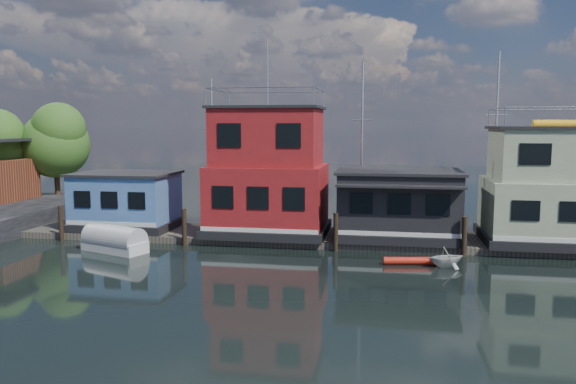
% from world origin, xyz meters
% --- Properties ---
extents(ground, '(160.00, 160.00, 0.00)m').
position_xyz_m(ground, '(0.00, 0.00, 0.00)').
color(ground, black).
rests_on(ground, ground).
extents(dock, '(48.00, 5.00, 0.40)m').
position_xyz_m(dock, '(0.00, 12.00, 0.20)').
color(dock, '#595147').
rests_on(dock, ground).
extents(houseboat_blue, '(6.40, 4.90, 3.66)m').
position_xyz_m(houseboat_blue, '(-18.00, 12.00, 2.21)').
color(houseboat_blue, black).
rests_on(houseboat_blue, dock).
extents(houseboat_red, '(7.40, 5.90, 11.86)m').
position_xyz_m(houseboat_red, '(-8.50, 12.00, 4.10)').
color(houseboat_red, black).
rests_on(houseboat_red, dock).
extents(houseboat_dark, '(7.40, 6.10, 4.06)m').
position_xyz_m(houseboat_dark, '(-0.50, 11.98, 2.42)').
color(houseboat_dark, black).
rests_on(houseboat_dark, dock).
extents(houseboat_green, '(8.40, 5.90, 7.03)m').
position_xyz_m(houseboat_green, '(8.50, 12.00, 3.55)').
color(houseboat_green, black).
rests_on(houseboat_green, dock).
extents(pilings, '(42.28, 0.28, 2.20)m').
position_xyz_m(pilings, '(-0.33, 9.20, 1.10)').
color(pilings, '#2D2116').
rests_on(pilings, ground).
extents(background_masts, '(36.40, 0.16, 12.00)m').
position_xyz_m(background_masts, '(4.76, 18.00, 5.55)').
color(background_masts, silver).
rests_on(background_masts, ground).
extents(tarp_runabout, '(4.21, 2.84, 1.59)m').
position_xyz_m(tarp_runabout, '(-16.37, 7.03, 0.59)').
color(tarp_runabout, silver).
rests_on(tarp_runabout, ground).
extents(red_kayak, '(2.76, 0.83, 0.40)m').
position_xyz_m(red_kayak, '(0.05, 6.85, 0.20)').
color(red_kayak, red).
rests_on(red_kayak, ground).
extents(dinghy_white, '(2.49, 2.37, 1.03)m').
position_xyz_m(dinghy_white, '(1.83, 6.72, 0.51)').
color(dinghy_white, silver).
rests_on(dinghy_white, ground).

